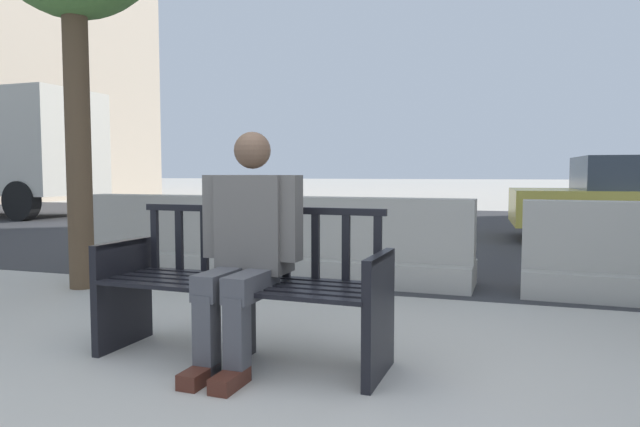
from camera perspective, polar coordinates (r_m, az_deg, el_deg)
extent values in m
plane|color=#B7B2A8|center=(2.70, -8.19, -19.59)|extent=(200.00, 200.00, 0.00)
cube|color=#333335|center=(11.03, 12.09, -1.62)|extent=(120.00, 12.00, 0.01)
cube|color=black|center=(3.79, -19.11, -7.58)|extent=(0.07, 0.51, 0.66)
cube|color=black|center=(3.06, 5.91, -10.19)|extent=(0.07, 0.51, 0.66)
cube|color=black|center=(3.37, -7.99, -10.71)|extent=(0.05, 0.33, 0.45)
cube|color=black|center=(3.12, -10.03, -7.69)|extent=(1.60, 0.13, 0.02)
cube|color=black|center=(3.22, -9.00, -7.32)|extent=(1.60, 0.13, 0.02)
cube|color=black|center=(3.32, -8.03, -6.97)|extent=(1.60, 0.13, 0.02)
cube|color=black|center=(3.42, -7.12, -6.63)|extent=(1.60, 0.13, 0.02)
cube|color=black|center=(3.52, -6.26, -6.32)|extent=(1.60, 0.13, 0.02)
cube|color=black|center=(3.48, -6.24, 0.40)|extent=(1.60, 0.10, 0.04)
cube|color=black|center=(3.89, -16.18, -2.46)|extent=(0.05, 0.03, 0.38)
cube|color=black|center=(3.78, -13.89, -2.60)|extent=(0.05, 0.03, 0.38)
cube|color=black|center=(3.68, -11.46, -2.74)|extent=(0.05, 0.03, 0.38)
cube|color=black|center=(3.59, -8.90, -2.89)|extent=(0.05, 0.03, 0.38)
cube|color=black|center=(3.50, -6.21, -3.03)|extent=(0.05, 0.03, 0.38)
cube|color=black|center=(3.42, -3.39, -3.18)|extent=(0.05, 0.03, 0.38)
cube|color=black|center=(3.35, -0.44, -3.32)|extent=(0.05, 0.03, 0.38)
cube|color=black|center=(3.29, 2.62, -3.46)|extent=(0.05, 0.03, 0.38)
cube|color=black|center=(3.24, 5.79, -3.60)|extent=(0.05, 0.03, 0.38)
cube|color=black|center=(3.73, -19.42, -2.88)|extent=(0.07, 0.46, 0.03)
cube|color=black|center=(2.98, 5.86, -4.39)|extent=(0.07, 0.46, 0.03)
cube|color=#66605B|center=(3.31, -6.56, -1.01)|extent=(0.41, 0.25, 0.56)
sphere|color=brown|center=(3.28, -6.78, 6.29)|extent=(0.21, 0.21, 0.21)
cube|color=#4C4C51|center=(3.20, -9.74, -6.83)|extent=(0.16, 0.44, 0.14)
cube|color=#4C4C51|center=(3.11, -6.84, -7.09)|extent=(0.16, 0.44, 0.14)
cube|color=#4C4C51|center=(3.12, -11.27, -11.96)|extent=(0.11, 0.11, 0.45)
cube|color=#4C4C51|center=(3.03, -8.29, -12.40)|extent=(0.11, 0.11, 0.45)
cube|color=#4C2319|center=(3.11, -12.02, -15.60)|extent=(0.12, 0.26, 0.08)
cube|color=#4C2319|center=(3.02, -9.00, -16.15)|extent=(0.12, 0.26, 0.08)
cube|color=#66605B|center=(3.39, -10.49, -0.25)|extent=(0.09, 0.12, 0.48)
cube|color=#66605B|center=(3.17, -2.85, -0.48)|extent=(0.09, 0.12, 0.48)
cube|color=#ADA89E|center=(5.66, 5.01, -5.71)|extent=(2.02, 0.74, 0.24)
cube|color=#ADA89E|center=(5.61, 5.03, -1.48)|extent=(2.01, 0.36, 0.60)
cube|color=#ADA89E|center=(6.47, -14.44, -4.60)|extent=(2.00, 0.68, 0.24)
cube|color=#ADA89E|center=(6.42, -14.51, -0.89)|extent=(2.00, 0.30, 0.60)
cylinder|color=brown|center=(5.79, -23.06, 8.04)|extent=(0.23, 0.23, 3.03)
cylinder|color=black|center=(10.81, 22.91, -0.28)|extent=(0.65, 0.25, 0.64)
cylinder|color=black|center=(9.08, 24.41, -1.10)|extent=(0.65, 0.25, 0.64)
cube|color=beige|center=(16.42, -29.18, 6.07)|extent=(4.87, 2.37, 2.50)
cylinder|color=black|center=(14.48, -27.69, 1.11)|extent=(0.91, 0.31, 0.90)
cylinder|color=black|center=(15.93, -22.27, 1.50)|extent=(0.91, 0.31, 0.90)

